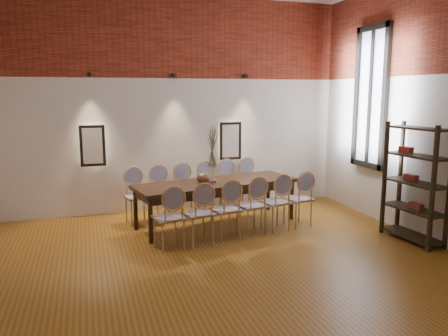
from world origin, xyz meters
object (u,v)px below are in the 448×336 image
object	(u,v)px
chair_far_d	(210,188)
book	(207,181)
chair_far_c	(187,191)
bowl	(204,178)
vase	(212,173)
chair_far_a	(138,197)
chair_far_e	(231,186)
chair_near_f	(298,199)
shelving_rack	(415,183)
chair_near_e	(275,202)
chair_near_d	(251,206)
chair_near_a	(169,217)
chair_near_c	(226,209)
chair_far_f	(252,183)
dining_table	(217,203)
chair_near_b	(198,213)
chair_far_b	(163,194)

from	to	relation	value
chair_far_d	book	world-z (taller)	chair_far_d
chair_far_c	bowl	world-z (taller)	chair_far_c
chair_far_c	vase	size ratio (longest dim) A/B	3.13
book	chair_far_a	bearing A→B (deg)	157.39
chair_far_e	bowl	xyz separation A→B (m)	(-0.80, -0.95, 0.37)
chair_near_f	shelving_rack	xyz separation A→B (m)	(1.33, -1.21, 0.43)
chair_near_e	chair_far_d	bearing A→B (deg)	107.71
chair_near_f	book	size ratio (longest dim) A/B	3.62
vase	book	size ratio (longest dim) A/B	1.15
chair_near_d	chair_near_a	bearing A→B (deg)	-180.00
chair_near_f	chair_far_e	xyz separation A→B (m)	(-0.74, 1.34, 0.00)
chair_near_a	book	size ratio (longest dim) A/B	3.62
chair_near_e	chair_far_c	distance (m)	1.73
chair_near_c	chair_far_c	xyz separation A→B (m)	(-0.28, 1.43, 0.00)
chair_far_f	chair_near_f	bearing A→B (deg)	90.00
chair_far_c	chair_far_d	xyz separation A→B (m)	(0.46, 0.09, 0.00)
bowl	shelving_rack	size ratio (longest dim) A/B	0.13
dining_table	vase	bearing A→B (deg)	-180.00
chair_near_d	chair_far_a	distance (m)	2.02
chair_near_c	chair_far_e	size ratio (longest dim) A/B	1.00
bowl	chair_far_a	bearing A→B (deg)	149.96
chair_near_f	vase	world-z (taller)	vase
chair_near_a	chair_far_d	size ratio (longest dim) A/B	1.00
chair_near_b	vase	bearing A→B (deg)	49.89
chair_near_e	chair_far_d	world-z (taller)	same
chair_far_e	book	size ratio (longest dim) A/B	3.62
chair_far_c	chair_far_f	world-z (taller)	same
chair_far_d	chair_far_f	world-z (taller)	same
chair_near_c	chair_far_e	distance (m)	1.73
chair_near_c	chair_near_d	bearing A→B (deg)	0.00
chair_near_c	book	bearing A→B (deg)	84.65
chair_near_c	book	world-z (taller)	chair_near_c
chair_far_a	chair_far_b	size ratio (longest dim) A/B	1.00
chair_far_a	chair_far_c	world-z (taller)	same
chair_near_a	chair_near_f	size ratio (longest dim) A/B	1.00
chair_far_e	book	distance (m)	1.13
bowl	chair_near_f	bearing A→B (deg)	-14.23
chair_far_d	book	xyz separation A→B (m)	(-0.26, -0.73, 0.30)
chair_far_d	chair_far_e	size ratio (longest dim) A/B	1.00
chair_near_c	chair_near_d	distance (m)	0.47
chair_far_c	chair_far_e	xyz separation A→B (m)	(0.91, 0.18, 0.00)
chair_far_e	vase	world-z (taller)	vase
chair_far_e	chair_near_d	bearing A→B (deg)	72.29
chair_far_a	chair_far_b	world-z (taller)	same
chair_near_d	dining_table	bearing A→B (deg)	107.71
chair_near_f	chair_far_a	size ratio (longest dim) A/B	1.00
chair_near_d	chair_far_e	xyz separation A→B (m)	(0.18, 1.52, 0.00)
chair_near_e	shelving_rack	distance (m)	2.15
bowl	chair_far_c	bearing A→B (deg)	98.23
chair_near_d	chair_far_d	size ratio (longest dim) A/B	1.00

